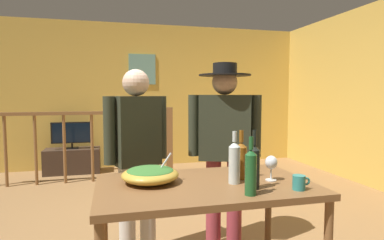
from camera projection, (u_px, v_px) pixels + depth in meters
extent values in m
plane|color=olive|center=(197.00, 237.00, 2.99)|extent=(8.51, 8.51, 0.00)
cube|color=gold|center=(152.00, 96.00, 6.05)|extent=(5.78, 0.10, 2.62)
cube|color=gold|center=(376.00, 96.00, 4.54)|extent=(0.10, 4.91, 2.62)
cube|color=#679A92|center=(142.00, 69.00, 5.91)|extent=(0.49, 0.03, 0.55)
cylinder|color=brown|center=(6.00, 152.00, 4.61)|extent=(0.04, 0.04, 1.03)
cylinder|color=brown|center=(36.00, 150.00, 4.70)|extent=(0.04, 0.04, 1.03)
cylinder|color=brown|center=(64.00, 149.00, 4.80)|extent=(0.04, 0.04, 1.03)
cylinder|color=brown|center=(92.00, 148.00, 4.90)|extent=(0.04, 0.04, 1.03)
cylinder|color=brown|center=(119.00, 147.00, 4.99)|extent=(0.04, 0.04, 1.03)
cylinder|color=brown|center=(145.00, 146.00, 5.09)|extent=(0.04, 0.04, 1.03)
cylinder|color=brown|center=(169.00, 145.00, 5.19)|extent=(0.04, 0.04, 1.03)
cube|color=brown|center=(77.00, 113.00, 4.81)|extent=(2.86, 0.07, 0.05)
cube|color=brown|center=(169.00, 142.00, 5.18)|extent=(0.10, 0.10, 1.13)
cube|color=#38281E|center=(73.00, 161.00, 5.46)|extent=(0.90, 0.40, 0.42)
cube|color=black|center=(72.00, 148.00, 5.44)|extent=(0.20, 0.12, 0.02)
cylinder|color=black|center=(72.00, 145.00, 5.44)|extent=(0.03, 0.03, 0.08)
cube|color=black|center=(72.00, 133.00, 5.39)|extent=(0.64, 0.06, 0.35)
cube|color=black|center=(71.00, 133.00, 5.36)|extent=(0.59, 0.01, 0.32)
cube|color=brown|center=(205.00, 186.00, 2.01)|extent=(1.33, 0.80, 0.04)
cylinder|color=brown|center=(104.00, 233.00, 2.23)|extent=(0.05, 0.05, 0.74)
cylinder|color=brown|center=(268.00, 216.00, 2.54)|extent=(0.05, 0.05, 0.74)
ellipsoid|color=gold|center=(150.00, 175.00, 2.01)|extent=(0.36, 0.36, 0.10)
ellipsoid|color=#38702D|center=(150.00, 171.00, 2.01)|extent=(0.29, 0.29, 0.04)
cylinder|color=silver|center=(161.00, 167.00, 2.03)|extent=(0.13, 0.01, 0.18)
cylinder|color=silver|center=(271.00, 180.00, 2.07)|extent=(0.07, 0.07, 0.01)
cylinder|color=silver|center=(271.00, 174.00, 2.06)|extent=(0.01, 0.01, 0.08)
ellipsoid|color=silver|center=(271.00, 162.00, 2.06)|extent=(0.08, 0.08, 0.09)
cylinder|color=#1E5628|center=(251.00, 175.00, 1.76)|extent=(0.06, 0.06, 0.22)
cone|color=#1E5628|center=(251.00, 152.00, 1.75)|extent=(0.06, 0.06, 0.03)
cylinder|color=#1E5628|center=(251.00, 143.00, 1.74)|extent=(0.02, 0.02, 0.07)
cylinder|color=black|center=(254.00, 170.00, 1.88)|extent=(0.07, 0.07, 0.23)
cone|color=black|center=(254.00, 148.00, 1.87)|extent=(0.07, 0.07, 0.03)
cylinder|color=black|center=(255.00, 137.00, 1.86)|extent=(0.02, 0.02, 0.09)
cylinder|color=silver|center=(234.00, 165.00, 1.99)|extent=(0.07, 0.07, 0.23)
cone|color=silver|center=(235.00, 144.00, 1.98)|extent=(0.07, 0.07, 0.03)
cylinder|color=silver|center=(235.00, 136.00, 1.98)|extent=(0.03, 0.03, 0.06)
cylinder|color=brown|center=(241.00, 163.00, 2.10)|extent=(0.07, 0.07, 0.21)
cone|color=brown|center=(241.00, 145.00, 2.09)|extent=(0.07, 0.07, 0.03)
cylinder|color=brown|center=(241.00, 136.00, 2.08)|extent=(0.03, 0.03, 0.08)
cylinder|color=teal|center=(299.00, 183.00, 1.86)|extent=(0.07, 0.07, 0.09)
torus|color=teal|center=(306.00, 181.00, 1.87)|extent=(0.05, 0.01, 0.05)
cylinder|color=beige|center=(148.00, 209.00, 2.65)|extent=(0.13, 0.13, 0.77)
cylinder|color=beige|center=(127.00, 213.00, 2.56)|extent=(0.13, 0.13, 0.77)
cube|color=#2D3323|center=(136.00, 131.00, 2.55)|extent=(0.39, 0.32, 0.55)
cylinder|color=#2D3323|center=(161.00, 127.00, 2.67)|extent=(0.09, 0.09, 0.52)
cylinder|color=#2D3323|center=(109.00, 130.00, 2.43)|extent=(0.09, 0.09, 0.52)
sphere|color=beige|center=(136.00, 83.00, 2.52)|extent=(0.21, 0.21, 0.21)
cylinder|color=#9E3842|center=(234.00, 203.00, 2.78)|extent=(0.13, 0.13, 0.78)
cylinder|color=#9E3842|center=(213.00, 203.00, 2.79)|extent=(0.13, 0.13, 0.78)
cube|color=#2D3323|center=(224.00, 127.00, 2.73)|extent=(0.48, 0.35, 0.55)
cylinder|color=#2D3323|center=(256.00, 126.00, 2.71)|extent=(0.09, 0.09, 0.52)
cylinder|color=#2D3323|center=(193.00, 125.00, 2.75)|extent=(0.09, 0.09, 0.52)
sphere|color=#D8A884|center=(225.00, 82.00, 2.70)|extent=(0.21, 0.21, 0.21)
cylinder|color=black|center=(225.00, 75.00, 2.70)|extent=(0.44, 0.44, 0.01)
cylinder|color=black|center=(225.00, 69.00, 2.69)|extent=(0.20, 0.20, 0.10)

